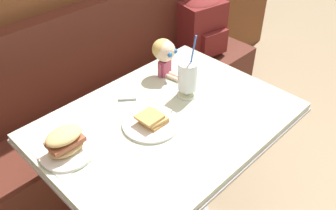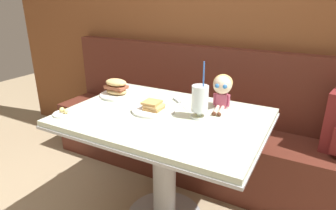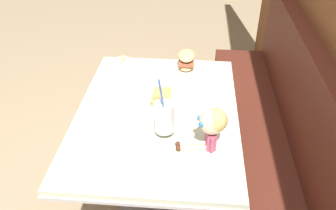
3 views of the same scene
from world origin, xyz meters
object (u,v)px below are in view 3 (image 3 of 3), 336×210
toast_plate (162,100)px  butter_knife (199,111)px  sandwich_plate (186,63)px  seated_doll (212,124)px  milkshake_glass (164,119)px  butter_saucer (122,61)px

toast_plate → butter_knife: 0.20m
sandwich_plate → seated_doll: 0.69m
toast_plate → butter_knife: (0.07, 0.19, -0.01)m
toast_plate → milkshake_glass: milkshake_glass is taller
seated_doll → milkshake_glass: bearing=-104.6°
sandwich_plate → butter_saucer: size_ratio=1.83×
toast_plate → butter_knife: toast_plate is taller
toast_plate → butter_saucer: bearing=-145.1°
milkshake_glass → butter_saucer: 0.76m
toast_plate → seated_doll: bearing=37.1°
toast_plate → sandwich_plate: bearing=162.5°
milkshake_glass → seated_doll: size_ratio=1.40×
milkshake_glass → butter_knife: 0.27m
sandwich_plate → butter_saucer: bearing=-98.5°
milkshake_glass → sandwich_plate: (-0.62, 0.07, -0.05)m
milkshake_glass → butter_knife: (-0.20, 0.15, -0.10)m
toast_plate → milkshake_glass: bearing=8.1°
milkshake_glass → butter_saucer: size_ratio=2.63×
milkshake_glass → seated_doll: milkshake_glass is taller
sandwich_plate → toast_plate: bearing=-17.5°
sandwich_plate → butter_knife: size_ratio=1.14×
butter_knife → butter_saucer: bearing=-135.1°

